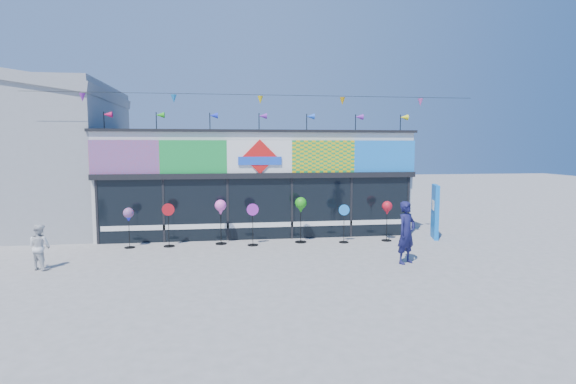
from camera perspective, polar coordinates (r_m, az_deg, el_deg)
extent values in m
plane|color=gray|center=(13.67, -2.39, -8.92)|extent=(80.00, 80.00, 0.00)
cube|color=silver|center=(19.26, -4.19, 1.39)|extent=(12.00, 5.00, 4.00)
cube|color=black|center=(16.81, -3.57, -2.16)|extent=(11.60, 0.12, 2.30)
cube|color=black|center=(16.65, -3.59, 2.09)|extent=(12.00, 0.30, 0.20)
cube|color=white|center=(16.88, -3.55, -4.19)|extent=(11.40, 0.10, 0.18)
cube|color=black|center=(19.21, -4.24, 7.50)|extent=(12.20, 5.20, 0.10)
cube|color=black|center=(17.34, -23.06, -2.37)|extent=(0.08, 0.14, 2.30)
cube|color=black|center=(16.89, -15.50, -2.32)|extent=(0.08, 0.14, 2.30)
cube|color=black|center=(16.75, -7.67, -2.23)|extent=(0.08, 0.14, 2.30)
cube|color=black|center=(16.94, 0.48, -2.09)|extent=(0.08, 0.14, 2.30)
cube|color=black|center=(17.43, 7.99, -1.92)|extent=(0.08, 0.14, 2.30)
cube|color=black|center=(18.19, 14.97, -1.74)|extent=(0.08, 0.14, 2.30)
cube|color=red|center=(16.95, -20.06, 4.19)|extent=(2.40, 0.08, 1.20)
cube|color=green|center=(16.62, -11.91, 4.39)|extent=(2.40, 0.08, 1.20)
cube|color=white|center=(16.63, -3.61, 4.50)|extent=(2.40, 0.08, 1.20)
cube|color=yellow|center=(16.99, 4.51, 4.52)|extent=(2.40, 0.08, 1.20)
cube|color=#1A7DE3|center=(17.67, 12.15, 4.46)|extent=(2.40, 0.08, 1.20)
cube|color=red|center=(16.57, -3.59, 4.50)|extent=(1.27, 0.06, 1.27)
cube|color=blue|center=(16.56, -3.59, 3.98)|extent=(1.60, 0.05, 0.30)
cube|color=#6323A7|center=(17.03, -17.24, -2.56)|extent=(0.78, 0.03, 0.78)
cube|color=orange|center=(16.83, -12.74, -1.64)|extent=(0.92, 0.03, 0.92)
cube|color=red|center=(16.76, -8.17, -1.05)|extent=(0.78, 0.03, 0.78)
cube|color=#2D9917|center=(16.88, -3.58, -2.81)|extent=(0.92, 0.03, 0.92)
cube|color=#C9FF15|center=(16.99, 0.93, -1.61)|extent=(0.78, 0.03, 0.78)
cube|color=green|center=(17.22, 5.35, -0.80)|extent=(0.92, 0.03, 0.92)
cube|color=#1930D6|center=(17.65, 9.58, -2.39)|extent=(0.78, 0.03, 0.78)
cylinder|color=black|center=(17.35, -22.33, 8.27)|extent=(0.03, 0.03, 0.70)
cone|color=#D71450|center=(17.33, -21.90, 9.11)|extent=(0.30, 0.22, 0.22)
cylinder|color=black|center=(17.00, -16.37, 8.52)|extent=(0.03, 0.03, 0.70)
cone|color=green|center=(17.00, -15.92, 9.38)|extent=(0.30, 0.22, 0.22)
cylinder|color=black|center=(16.84, -9.89, 8.70)|extent=(0.03, 0.03, 0.70)
cone|color=#1A2EDD|center=(16.85, -9.42, 9.55)|extent=(0.30, 0.22, 0.22)
cylinder|color=black|center=(16.88, -3.70, 8.76)|extent=(0.03, 0.03, 0.70)
cone|color=purple|center=(16.91, -3.23, 9.61)|extent=(0.30, 0.22, 0.22)
cylinder|color=black|center=(17.12, 2.39, 8.73)|extent=(0.03, 0.03, 0.70)
cone|color=blue|center=(17.16, 2.86, 9.56)|extent=(0.30, 0.22, 0.22)
cylinder|color=black|center=(17.56, 8.57, 8.60)|extent=(0.03, 0.03, 0.70)
cone|color=purple|center=(17.62, 9.02, 9.39)|extent=(0.30, 0.22, 0.22)
cylinder|color=black|center=(18.16, 14.08, 8.39)|extent=(0.03, 0.03, 0.70)
cone|color=#FFFD15|center=(18.22, 14.51, 9.16)|extent=(0.30, 0.22, 0.22)
cylinder|color=black|center=(16.31, -3.54, 12.22)|extent=(16.00, 0.01, 0.01)
cone|color=purple|center=(16.91, -24.65, 10.87)|extent=(0.20, 0.20, 0.28)
cone|color=#177EC9|center=(16.33, -14.30, 11.41)|extent=(0.20, 0.20, 0.28)
cone|color=yellow|center=(16.30, -3.54, 11.59)|extent=(0.20, 0.20, 0.28)
cone|color=#E39F0B|center=(16.80, 6.92, 11.38)|extent=(0.20, 0.20, 0.28)
cone|color=#DA48A1|center=(17.81, 16.46, 10.87)|extent=(0.20, 0.20, 0.28)
cube|color=gray|center=(21.96, -31.50, 3.71)|extent=(8.00, 7.00, 6.00)
cube|color=gray|center=(22.11, -31.93, 11.76)|extent=(8.18, 7.20, 1.54)
cube|color=blue|center=(17.90, 18.17, -2.38)|extent=(0.45, 1.02, 2.03)
cube|color=white|center=(17.83, 17.96, -1.58)|extent=(0.18, 0.45, 0.36)
cylinder|color=black|center=(16.48, -19.46, -6.65)|extent=(0.35, 0.35, 0.03)
cylinder|color=black|center=(16.37, -19.53, -4.65)|extent=(0.02, 0.02, 1.15)
sphere|color=#1B1EE6|center=(16.27, -19.60, -2.51)|extent=(0.35, 0.35, 0.35)
cone|color=#1B1EE6|center=(16.31, -19.57, -3.28)|extent=(0.18, 0.18, 0.16)
cylinder|color=black|center=(16.29, -14.85, -6.66)|extent=(0.39, 0.39, 0.03)
cylinder|color=black|center=(16.16, -14.91, -4.44)|extent=(0.02, 0.02, 1.25)
cylinder|color=red|center=(16.06, -14.97, -2.17)|extent=(0.41, 0.18, 0.42)
cylinder|color=black|center=(16.32, -8.49, -6.50)|extent=(0.40, 0.40, 0.03)
cylinder|color=black|center=(16.19, -8.53, -4.17)|extent=(0.02, 0.02, 1.31)
sphere|color=#FA53C8|center=(16.09, -8.56, -1.69)|extent=(0.40, 0.40, 0.40)
cone|color=#FA53C8|center=(16.12, -8.55, -2.58)|extent=(0.20, 0.20, 0.18)
cylinder|color=black|center=(15.97, -4.48, -6.73)|extent=(0.38, 0.38, 0.03)
cylinder|color=black|center=(15.85, -4.50, -4.50)|extent=(0.02, 0.02, 1.23)
cylinder|color=purple|center=(15.75, -4.51, -2.24)|extent=(0.42, 0.08, 0.42)
cylinder|color=black|center=(16.42, 1.62, -6.36)|extent=(0.42, 0.42, 0.03)
cylinder|color=black|center=(16.29, 1.63, -3.96)|extent=(0.03, 0.03, 1.36)
sphere|color=#1F9717|center=(16.18, 1.64, -1.40)|extent=(0.42, 0.42, 0.42)
cone|color=#1F9717|center=(16.22, 1.63, -2.32)|extent=(0.21, 0.21, 0.19)
cylinder|color=black|center=(16.51, 7.09, -6.34)|extent=(0.35, 0.35, 0.03)
cylinder|color=black|center=(16.40, 7.11, -4.33)|extent=(0.02, 0.02, 1.15)
cylinder|color=#1B84EC|center=(16.31, 7.14, -2.28)|extent=(0.39, 0.04, 0.39)
cylinder|color=black|center=(17.07, 12.39, -6.03)|extent=(0.37, 0.37, 0.03)
cylinder|color=black|center=(16.96, 12.43, -3.97)|extent=(0.02, 0.02, 1.22)
sphere|color=red|center=(16.86, 12.48, -1.77)|extent=(0.37, 0.37, 0.37)
cone|color=red|center=(16.89, 12.46, -2.56)|extent=(0.19, 0.19, 0.17)
imported|color=#161646|center=(13.83, 14.82, -4.99)|extent=(0.81, 0.73, 1.86)
imported|color=silver|center=(14.57, -28.99, -6.10)|extent=(0.73, 0.62, 1.30)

